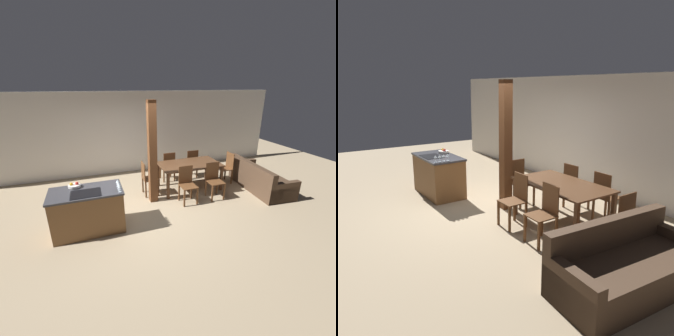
{
  "view_description": "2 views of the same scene",
  "coord_description": "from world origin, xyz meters",
  "views": [
    {
      "loc": [
        -1.15,
        -4.7,
        2.89
      ],
      "look_at": [
        0.6,
        0.2,
        0.95
      ],
      "focal_mm": 24.0,
      "sensor_mm": 36.0,
      "label": 1
    },
    {
      "loc": [
        5.56,
        -3.13,
        2.45
      ],
      "look_at": [
        0.6,
        0.2,
        0.95
      ],
      "focal_mm": 35.0,
      "sensor_mm": 36.0,
      "label": 2
    }
  ],
  "objects": [
    {
      "name": "timber_post",
      "position": [
        0.27,
        0.42,
        1.29
      ],
      "size": [
        0.2,
        0.2,
        2.57
      ],
      "color": "brown",
      "rests_on": "ground_plane"
    },
    {
      "name": "wine_glass_middle",
      "position": [
        -0.71,
        -0.58,
        1.04
      ],
      "size": [
        0.08,
        0.08,
        0.15
      ],
      "color": "silver",
      "rests_on": "kitchen_island"
    },
    {
      "name": "dining_chair_head_end",
      "position": [
        0.23,
        0.81,
        0.5
      ],
      "size": [
        0.4,
        0.4,
        0.95
      ],
      "rotation": [
        0.0,
        0.0,
        1.57
      ],
      "color": "brown",
      "rests_on": "ground_plane"
    },
    {
      "name": "dining_table",
      "position": [
        1.48,
        0.81,
        0.67
      ],
      "size": [
        1.75,
        1.0,
        0.76
      ],
      "color": "#51331E",
      "rests_on": "ground_plane"
    },
    {
      "name": "couch",
      "position": [
        3.4,
        0.11,
        0.27
      ],
      "size": [
        1.04,
        2.06,
        0.82
      ],
      "rotation": [
        0.0,
        0.0,
        1.5
      ],
      "color": "#473323",
      "rests_on": "ground_plane"
    },
    {
      "name": "kitchen_island",
      "position": [
        -1.34,
        -0.37,
        0.46
      ],
      "size": [
        1.42,
        0.76,
        0.92
      ],
      "color": "brown",
      "rests_on": "ground_plane"
    },
    {
      "name": "dining_chair_foot_end",
      "position": [
        2.72,
        0.81,
        0.5
      ],
      "size": [
        0.4,
        0.4,
        0.95
      ],
      "rotation": [
        0.0,
        0.0,
        -1.57
      ],
      "color": "brown",
      "rests_on": "ground_plane"
    },
    {
      "name": "dining_chair_far_left",
      "position": [
        1.08,
        1.54,
        0.5
      ],
      "size": [
        0.4,
        0.4,
        0.95
      ],
      "rotation": [
        0.0,
        0.0,
        3.14
      ],
      "color": "brown",
      "rests_on": "ground_plane"
    },
    {
      "name": "ground_plane",
      "position": [
        0.0,
        0.0,
        0.0
      ],
      "size": [
        16.0,
        16.0,
        0.0
      ],
      "primitive_type": "plane",
      "color": "#9E896B"
    },
    {
      "name": "dining_chair_far_right",
      "position": [
        1.87,
        1.54,
        0.5
      ],
      "size": [
        0.4,
        0.4,
        0.95
      ],
      "rotation": [
        0.0,
        0.0,
        3.14
      ],
      "color": "brown",
      "rests_on": "ground_plane"
    },
    {
      "name": "wine_glass_far",
      "position": [
        -0.71,
        -0.49,
        1.04
      ],
      "size": [
        0.08,
        0.08,
        0.15
      ],
      "color": "silver",
      "rests_on": "kitchen_island"
    },
    {
      "name": "wine_glass_end",
      "position": [
        -0.71,
        -0.4,
        1.04
      ],
      "size": [
        0.08,
        0.08,
        0.15
      ],
      "color": "silver",
      "rests_on": "kitchen_island"
    },
    {
      "name": "fruit_bowl",
      "position": [
        -1.55,
        -0.13,
        0.95
      ],
      "size": [
        0.24,
        0.24,
        0.1
      ],
      "color": "silver",
      "rests_on": "kitchen_island"
    },
    {
      "name": "dining_chair_near_left",
      "position": [
        1.08,
        0.08,
        0.5
      ],
      "size": [
        0.4,
        0.4,
        0.95
      ],
      "color": "brown",
      "rests_on": "ground_plane"
    },
    {
      "name": "wall_back",
      "position": [
        0.0,
        2.81,
        1.35
      ],
      "size": [
        11.2,
        0.08,
        2.7
      ],
      "color": "silver",
      "rests_on": "ground_plane"
    },
    {
      "name": "wine_glass_near",
      "position": [
        -0.71,
        -0.67,
        1.04
      ],
      "size": [
        0.08,
        0.08,
        0.15
      ],
      "color": "silver",
      "rests_on": "kitchen_island"
    },
    {
      "name": "dining_chair_near_right",
      "position": [
        1.87,
        0.08,
        0.5
      ],
      "size": [
        0.4,
        0.4,
        0.95
      ],
      "color": "brown",
      "rests_on": "ground_plane"
    }
  ]
}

